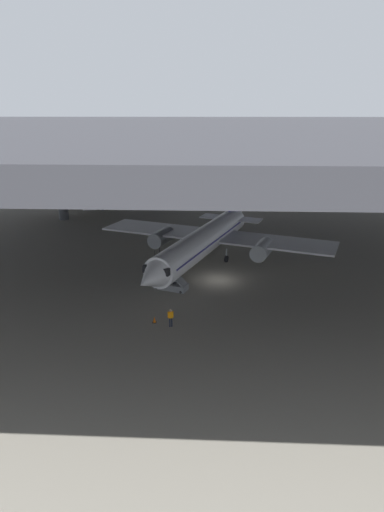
{
  "coord_description": "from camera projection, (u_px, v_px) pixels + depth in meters",
  "views": [
    {
      "loc": [
        -0.91,
        -47.26,
        18.64
      ],
      "look_at": [
        -3.24,
        1.49,
        2.4
      ],
      "focal_mm": 30.67,
      "sensor_mm": 36.0,
      "label": 1
    }
  ],
  "objects": [
    {
      "name": "hangar_structure",
      "position": [
        220.0,
        127.0,
        58.44
      ],
      "size": [
        121.0,
        99.0,
        17.29
      ],
      "color": "#4C4F54",
      "rests_on": "ground_plane"
    },
    {
      "name": "boarding_stairs",
      "position": [
        171.0,
        283.0,
        47.91
      ],
      "size": [
        4.22,
        2.69,
        4.44
      ],
      "color": "slate",
      "rests_on": "ground_plane"
    },
    {
      "name": "airplane_main",
      "position": [
        205.0,
        240.0,
        54.88
      ],
      "size": [
        31.42,
        31.6,
        10.4
      ],
      "color": "white",
      "rests_on": "ground_plane"
    },
    {
      "name": "traffic_cone_orange",
      "position": [
        154.0,
        320.0,
        40.4
      ],
      "size": [
        0.36,
        0.36,
        0.6
      ],
      "color": "black",
      "rests_on": "ground_plane"
    },
    {
      "name": "ground_plane",
      "position": [
        219.0,
        280.0,
        50.63
      ],
      "size": [
        110.0,
        110.0,
        0.0
      ],
      "primitive_type": "plane",
      "color": "gray"
    },
    {
      "name": "airplane_distant",
      "position": [
        109.0,
        193.0,
        87.36
      ],
      "size": [
        27.47,
        27.21,
        9.18
      ],
      "color": "white",
      "rests_on": "ground_plane"
    },
    {
      "name": "crew_worker_by_stairs",
      "position": [
        168.0,
        275.0,
        49.8
      ],
      "size": [
        0.29,
        0.54,
        1.57
      ],
      "color": "#232838",
      "rests_on": "ground_plane"
    },
    {
      "name": "crew_worker_near_nose",
      "position": [
        171.0,
        317.0,
        39.4
      ],
      "size": [
        0.53,
        0.31,
        1.74
      ],
      "color": "#232838",
      "rests_on": "ground_plane"
    }
  ]
}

